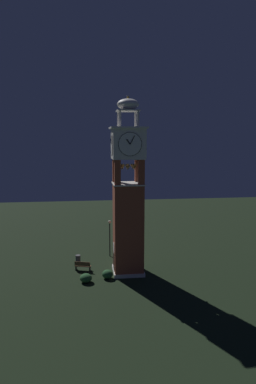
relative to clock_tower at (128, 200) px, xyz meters
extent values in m
plane|color=black|center=(0.00, 0.00, -7.23)|extent=(80.00, 80.00, 0.00)
cube|color=brown|center=(0.00, 0.00, -2.85)|extent=(2.76, 2.76, 8.76)
cube|color=silver|center=(0.00, 0.00, -7.06)|extent=(2.96, 2.96, 0.35)
cube|color=black|center=(0.00, -1.39, -6.08)|extent=(1.10, 0.04, 2.20)
cylinder|color=silver|center=(0.00, -1.39, -4.68)|extent=(1.10, 0.04, 1.10)
cube|color=brown|center=(-1.10, -1.10, 2.74)|extent=(0.56, 0.56, 2.41)
cube|color=brown|center=(1.10, -1.10, 2.74)|extent=(0.56, 0.56, 2.41)
cube|color=brown|center=(-1.10, 1.10, 2.74)|extent=(0.56, 0.56, 2.41)
cube|color=brown|center=(1.10, 1.10, 2.74)|extent=(0.56, 0.56, 2.41)
cube|color=silver|center=(0.00, 0.00, 1.59)|extent=(2.92, 2.92, 0.12)
cone|color=brown|center=(0.61, -0.10, 3.17)|extent=(0.57, 0.57, 0.41)
cone|color=brown|center=(0.28, 0.55, 3.17)|extent=(0.46, 0.46, 0.51)
cone|color=brown|center=(-0.34, 0.52, 3.17)|extent=(0.54, 0.54, 0.52)
cone|color=brown|center=(-0.62, 0.02, 3.17)|extent=(0.38, 0.38, 0.50)
cone|color=brown|center=(-0.39, -0.48, 3.17)|extent=(0.39, 0.39, 0.54)
cone|color=brown|center=(0.22, -0.58, 3.17)|extent=(0.55, 0.55, 0.52)
cube|color=silver|center=(0.00, 0.00, 5.34)|extent=(3.00, 3.00, 2.79)
cylinder|color=white|center=(0.00, -1.52, 5.34)|extent=(2.12, 0.05, 2.12)
torus|color=black|center=(0.00, -1.52, 5.34)|extent=(2.14, 0.06, 2.14)
cube|color=black|center=(-0.16, -1.58, 5.55)|extent=(0.39, 0.03, 0.48)
cube|color=black|center=(0.20, -1.58, 5.71)|extent=(0.45, 0.03, 0.78)
cylinder|color=white|center=(0.00, 1.52, 5.34)|extent=(2.12, 0.05, 2.12)
torus|color=black|center=(0.00, 1.52, 5.34)|extent=(2.14, 0.06, 2.14)
cube|color=black|center=(-0.16, 1.58, 5.55)|extent=(0.39, 0.03, 0.48)
cube|color=black|center=(0.20, 1.58, 5.71)|extent=(0.45, 0.03, 0.78)
cylinder|color=white|center=(-1.52, 0.00, 5.34)|extent=(0.05, 2.12, 2.12)
torus|color=black|center=(-1.52, 0.00, 5.34)|extent=(0.06, 2.14, 2.14)
cube|color=black|center=(-1.58, -0.16, 5.55)|extent=(0.03, 0.39, 0.48)
cube|color=black|center=(-1.58, 0.20, 5.71)|extent=(0.03, 0.45, 0.78)
cylinder|color=white|center=(1.52, 0.00, 5.34)|extent=(0.05, 2.12, 2.12)
torus|color=black|center=(1.52, 0.00, 5.34)|extent=(0.06, 2.14, 2.14)
cube|color=black|center=(1.58, -0.16, 5.55)|extent=(0.03, 0.39, 0.48)
cube|color=black|center=(1.58, 0.20, 5.71)|extent=(0.03, 0.45, 0.78)
cube|color=silver|center=(0.00, 0.00, 6.81)|extent=(3.36, 3.36, 0.16)
cylinder|color=silver|center=(-0.82, -0.82, 7.59)|extent=(0.22, 0.22, 1.41)
cylinder|color=silver|center=(0.82, -0.82, 7.59)|extent=(0.22, 0.22, 1.41)
cylinder|color=silver|center=(-0.82, 0.83, 7.59)|extent=(0.22, 0.22, 1.41)
cylinder|color=silver|center=(0.82, 0.83, 7.59)|extent=(0.22, 0.22, 1.41)
cube|color=silver|center=(0.00, 0.00, 8.36)|extent=(2.09, 2.09, 0.12)
ellipsoid|color=silver|center=(0.00, 0.00, 8.93)|extent=(2.01, 2.01, 1.02)
sphere|color=#B79338|center=(0.00, 0.00, 9.56)|extent=(0.24, 0.24, 0.24)
cube|color=brown|center=(-1.06, -4.42, -6.78)|extent=(0.86, 1.66, 0.06)
cube|color=brown|center=(-0.88, -4.47, -6.50)|extent=(0.49, 1.55, 0.44)
cube|color=#2D2D33|center=(-1.26, -5.11, -7.02)|extent=(0.40, 0.19, 0.42)
cube|color=#2D2D33|center=(-0.86, -3.73, -7.02)|extent=(0.40, 0.19, 0.42)
cylinder|color=black|center=(-4.90, -1.45, -5.35)|extent=(0.12, 0.12, 3.76)
sphere|color=#F9EFCC|center=(-4.90, -1.45, -3.29)|extent=(0.36, 0.36, 0.36)
cylinder|color=#4C4C51|center=(-3.33, -4.96, -6.83)|extent=(0.52, 0.52, 0.80)
ellipsoid|color=#28562D|center=(1.88, -4.13, -6.83)|extent=(1.12, 1.12, 0.80)
ellipsoid|color=#28562D|center=(1.25, -2.10, -6.82)|extent=(1.03, 1.03, 0.82)
camera|label=1|loc=(31.91, -3.91, 5.83)|focal=32.01mm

